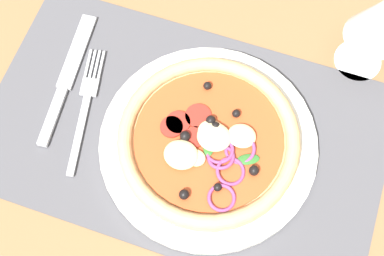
# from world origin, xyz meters

# --- Properties ---
(ground_plane) EXTENTS (1.90, 1.40, 0.02)m
(ground_plane) POSITION_xyz_m (0.00, 0.00, -0.01)
(ground_plane) COLOR olive
(placemat) EXTENTS (0.51, 0.31, 0.00)m
(placemat) POSITION_xyz_m (0.00, 0.00, 0.00)
(placemat) COLOR #4C4C51
(placemat) RESTS_ON ground_plane
(plate) EXTENTS (0.27, 0.27, 0.01)m
(plate) POSITION_xyz_m (0.04, -0.01, 0.01)
(plate) COLOR silver
(plate) RESTS_ON placemat
(pizza) EXTENTS (0.23, 0.23, 0.03)m
(pizza) POSITION_xyz_m (0.04, -0.01, 0.03)
(pizza) COLOR tan
(pizza) RESTS_ON plate
(fork) EXTENTS (0.05, 0.18, 0.00)m
(fork) POSITION_xyz_m (-0.14, -0.00, 0.01)
(fork) COLOR silver
(fork) RESTS_ON placemat
(knife) EXTENTS (0.03, 0.20, 0.01)m
(knife) POSITION_xyz_m (-0.17, 0.02, 0.01)
(knife) COLOR silver
(knife) RESTS_ON placemat
(wine_glass) EXTENTS (0.07, 0.07, 0.15)m
(wine_glass) POSITION_xyz_m (0.19, 0.18, 0.10)
(wine_glass) COLOR silver
(wine_glass) RESTS_ON ground_plane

